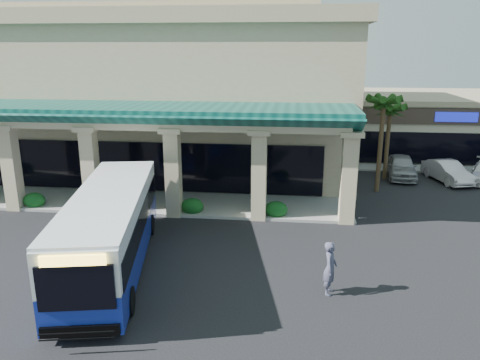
% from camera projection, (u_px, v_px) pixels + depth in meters
% --- Properties ---
extents(ground, '(110.00, 110.00, 0.00)m').
position_uv_depth(ground, '(214.00, 260.00, 19.76)').
color(ground, black).
extents(main_building, '(30.80, 14.80, 11.35)m').
position_uv_depth(main_building, '(142.00, 90.00, 34.39)').
color(main_building, tan).
rests_on(main_building, ground).
extents(arcade, '(30.00, 6.20, 5.70)m').
position_uv_depth(arcade, '(93.00, 155.00, 26.36)').
color(arcade, '#0B433D').
rests_on(arcade, ground).
extents(strip_mall, '(22.50, 12.50, 4.90)m').
position_uv_depth(strip_mall, '(467.00, 123.00, 40.07)').
color(strip_mall, beige).
rests_on(strip_mall, ground).
extents(palm_0, '(2.40, 2.40, 6.60)m').
position_uv_depth(palm_0, '(381.00, 139.00, 28.45)').
color(palm_0, '#173A0F').
rests_on(palm_0, ground).
extents(palm_1, '(2.40, 2.40, 5.80)m').
position_uv_depth(palm_1, '(388.00, 137.00, 31.32)').
color(palm_1, '#173A0F').
rests_on(palm_1, ground).
extents(broadleaf_tree, '(2.60, 2.60, 4.81)m').
position_uv_depth(broadleaf_tree, '(349.00, 131.00, 36.45)').
color(broadleaf_tree, '#104716').
rests_on(broadleaf_tree, ground).
extents(transit_bus, '(4.79, 11.63, 3.16)m').
position_uv_depth(transit_bus, '(111.00, 230.00, 18.81)').
color(transit_bus, '#172BA0').
rests_on(transit_bus, ground).
extents(pedestrian, '(0.61, 0.81, 2.01)m').
position_uv_depth(pedestrian, '(330.00, 268.00, 16.84)').
color(pedestrian, '#46465C').
rests_on(pedestrian, ground).
extents(car_silver, '(2.33, 4.73, 1.55)m').
position_uv_depth(car_silver, '(401.00, 166.00, 32.26)').
color(car_silver, '#A3A2A5').
rests_on(car_silver, ground).
extents(car_white, '(2.54, 4.49, 1.40)m').
position_uv_depth(car_white, '(447.00, 171.00, 31.24)').
color(car_white, silver).
rests_on(car_white, ground).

